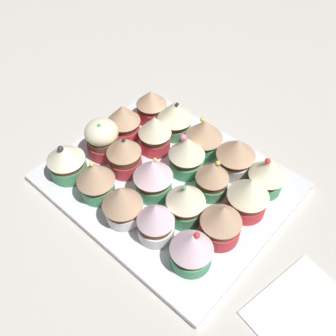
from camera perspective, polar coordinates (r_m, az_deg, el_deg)
The scene contains 23 objects.
ground_plane at distance 66.60cm, azimuth 0.00°, elevation -3.23°, with size 180.00×180.00×3.00cm, color beige.
baking_tray at distance 64.95cm, azimuth 0.00°, elevation -2.09°, with size 37.74×31.33×1.20cm.
cupcake_0 at distance 62.53cm, azimuth 14.65°, elevation -0.98°, with size 6.07×6.07×7.05cm.
cupcake_1 at distance 63.80cm, azimuth 10.08°, elevation 1.84°, with size 6.51×6.51×7.41cm.
cupcake_2 at distance 67.06cm, azimuth 5.09°, elevation 5.06°, with size 6.66×6.66×7.18cm.
cupcake_3 at distance 69.77cm, azimuth 1.06°, elevation 7.59°, with size 6.49×6.49×7.48cm.
cupcake_4 at distance 73.11cm, azimuth -2.47°, elevation 9.34°, with size 5.76×5.76×6.64cm.
cupcake_5 at distance 58.97cm, azimuth 11.92°, elevation -3.98°, with size 6.44×6.44×7.39cm.
cupcake_6 at distance 60.54cm, azimuth 6.63°, elevation -1.42°, with size 5.37×5.37×7.34cm.
cupcake_7 at distance 63.22cm, azimuth 2.83°, elevation 2.10°, with size 6.12×6.12×7.83cm.
cupcake_8 at distance 66.56cm, azimuth -1.96°, elevation 5.26°, with size 5.80×5.80×7.58cm.
cupcake_9 at distance 69.63cm, azimuth -6.61°, elevation 7.01°, with size 6.01×6.01×7.18cm.
cupcake_10 at distance 55.72cm, azimuth 7.90°, elevation -8.04°, with size 6.08×6.08×7.10cm.
cupcake_11 at distance 56.80cm, azimuth 2.67°, elevation -5.03°, with size 5.95×5.95×7.89cm.
cupcake_12 at distance 60.04cm, azimuth -2.48°, elevation -1.15°, with size 6.34×6.34×7.72cm.
cupcake_13 at distance 63.65cm, azimuth -6.58°, elevation 2.11°, with size 5.81×5.81×7.74cm.
cupcake_14 at distance 67.05cm, azimuth -9.74°, elevation 4.37°, with size 5.82×5.82×7.38cm.
cupcake_15 at distance 53.28cm, azimuth 3.55°, elevation -11.90°, with size 6.14×6.14×6.99cm.
cupcake_16 at distance 55.21cm, azimuth -1.85°, elevation -7.83°, with size 5.56×5.56×7.37cm.
cupcake_17 at distance 57.00cm, azimuth -6.60°, elevation -5.33°, with size 6.22×6.22×7.39cm.
cupcake_18 at distance 60.56cm, azimuth -10.78°, elevation -1.54°, with size 6.11×6.11×7.75cm.
cupcake_19 at distance 65.05cm, azimuth -14.94°, elevation 1.09°, with size 6.34×6.34×6.88cm.
napkin at distance 56.95cm, azimuth 20.78°, elevation -20.65°, with size 13.76×13.84×0.60cm, color white.
Camera 1 is at (-27.31, 30.48, 51.04)cm, focal length 40.80 mm.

